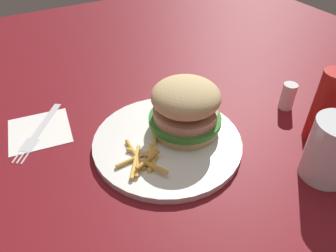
{
  "coord_description": "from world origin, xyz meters",
  "views": [
    {
      "loc": [
        0.2,
        0.38,
        0.39
      ],
      "look_at": [
        -0.0,
        0.01,
        0.04
      ],
      "focal_mm": 34.0,
      "sensor_mm": 36.0,
      "label": 1
    }
  ],
  "objects_px": {
    "fork": "(39,130)",
    "ketchup_bottle": "(325,107)",
    "drink_glass": "(330,153)",
    "salt_shaker": "(288,96)",
    "plate": "(168,142)",
    "napkin": "(39,130)",
    "sandwich": "(186,108)",
    "fries_pile": "(143,158)"
  },
  "relations": [
    {
      "from": "ketchup_bottle",
      "to": "drink_glass",
      "type": "bearing_deg",
      "value": 48.55
    },
    {
      "from": "sandwich",
      "to": "drink_glass",
      "type": "xyz_separation_m",
      "value": [
        -0.14,
        0.19,
        -0.01
      ]
    },
    {
      "from": "drink_glass",
      "to": "salt_shaker",
      "type": "height_order",
      "value": "drink_glass"
    },
    {
      "from": "plate",
      "to": "fork",
      "type": "relative_size",
      "value": 1.77
    },
    {
      "from": "fries_pile",
      "to": "salt_shaker",
      "type": "height_order",
      "value": "salt_shaker"
    },
    {
      "from": "ketchup_bottle",
      "to": "fries_pile",
      "type": "bearing_deg",
      "value": -15.87
    },
    {
      "from": "sandwich",
      "to": "fork",
      "type": "distance_m",
      "value": 0.28
    },
    {
      "from": "napkin",
      "to": "fork",
      "type": "relative_size",
      "value": 0.74
    },
    {
      "from": "napkin",
      "to": "fork",
      "type": "bearing_deg",
      "value": 53.1
    },
    {
      "from": "ketchup_bottle",
      "to": "salt_shaker",
      "type": "relative_size",
      "value": 2.46
    },
    {
      "from": "sandwich",
      "to": "fork",
      "type": "bearing_deg",
      "value": -30.53
    },
    {
      "from": "plate",
      "to": "drink_glass",
      "type": "distance_m",
      "value": 0.26
    },
    {
      "from": "fries_pile",
      "to": "salt_shaker",
      "type": "relative_size",
      "value": 1.94
    },
    {
      "from": "sandwich",
      "to": "ketchup_bottle",
      "type": "relative_size",
      "value": 0.97
    },
    {
      "from": "fries_pile",
      "to": "ketchup_bottle",
      "type": "relative_size",
      "value": 0.79
    },
    {
      "from": "salt_shaker",
      "to": "fork",
      "type": "bearing_deg",
      "value": -19.83
    },
    {
      "from": "sandwich",
      "to": "napkin",
      "type": "xyz_separation_m",
      "value": [
        0.24,
        -0.14,
        -0.06
      ]
    },
    {
      "from": "napkin",
      "to": "drink_glass",
      "type": "height_order",
      "value": "drink_glass"
    },
    {
      "from": "plate",
      "to": "napkin",
      "type": "xyz_separation_m",
      "value": [
        0.19,
        -0.15,
        -0.01
      ]
    },
    {
      "from": "drink_glass",
      "to": "plate",
      "type": "bearing_deg",
      "value": -44.84
    },
    {
      "from": "fork",
      "to": "plate",
      "type": "bearing_deg",
      "value": 142.82
    },
    {
      "from": "fries_pile",
      "to": "napkin",
      "type": "relative_size",
      "value": 0.97
    },
    {
      "from": "plate",
      "to": "fork",
      "type": "height_order",
      "value": "plate"
    },
    {
      "from": "plate",
      "to": "fries_pile",
      "type": "distance_m",
      "value": 0.07
    },
    {
      "from": "ketchup_bottle",
      "to": "plate",
      "type": "bearing_deg",
      "value": -24.78
    },
    {
      "from": "fork",
      "to": "drink_glass",
      "type": "xyz_separation_m",
      "value": [
        -0.38,
        0.33,
        0.04
      ]
    },
    {
      "from": "sandwich",
      "to": "drink_glass",
      "type": "distance_m",
      "value": 0.24
    },
    {
      "from": "sandwich",
      "to": "fries_pile",
      "type": "distance_m",
      "value": 0.12
    },
    {
      "from": "plate",
      "to": "sandwich",
      "type": "distance_m",
      "value": 0.07
    },
    {
      "from": "plate",
      "to": "ketchup_bottle",
      "type": "bearing_deg",
      "value": 155.22
    },
    {
      "from": "sandwich",
      "to": "ketchup_bottle",
      "type": "bearing_deg",
      "value": 149.15
    },
    {
      "from": "fork",
      "to": "ketchup_bottle",
      "type": "relative_size",
      "value": 1.09
    },
    {
      "from": "plate",
      "to": "sandwich",
      "type": "height_order",
      "value": "sandwich"
    },
    {
      "from": "sandwich",
      "to": "drink_glass",
      "type": "height_order",
      "value": "sandwich"
    },
    {
      "from": "sandwich",
      "to": "ketchup_bottle",
      "type": "distance_m",
      "value": 0.24
    },
    {
      "from": "napkin",
      "to": "ketchup_bottle",
      "type": "bearing_deg",
      "value": 149.14
    },
    {
      "from": "plate",
      "to": "salt_shaker",
      "type": "relative_size",
      "value": 4.77
    },
    {
      "from": "sandwich",
      "to": "napkin",
      "type": "bearing_deg",
      "value": -30.86
    },
    {
      "from": "sandwich",
      "to": "napkin",
      "type": "height_order",
      "value": "sandwich"
    },
    {
      "from": "plate",
      "to": "ketchup_bottle",
      "type": "distance_m",
      "value": 0.28
    },
    {
      "from": "fries_pile",
      "to": "napkin",
      "type": "distance_m",
      "value": 0.22
    },
    {
      "from": "fork",
      "to": "drink_glass",
      "type": "distance_m",
      "value": 0.5
    }
  ]
}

